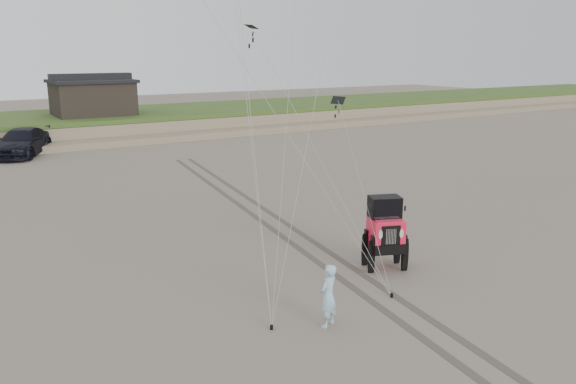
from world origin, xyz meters
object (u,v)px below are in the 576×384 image
object	(u,v)px
truck_c	(22,142)
man	(328,296)
jeep	(385,241)
cabin	(92,96)

from	to	relation	value
truck_c	man	distance (m)	30.62
truck_c	jeep	bearing A→B (deg)	-50.17
cabin	man	world-z (taller)	cabin
cabin	man	size ratio (longest dim) A/B	3.91
cabin	man	xyz separation A→B (m)	(-3.40, -37.53, -2.42)
jeep	man	world-z (taller)	jeep
truck_c	jeep	world-z (taller)	jeep
man	truck_c	bearing A→B (deg)	-108.69
man	cabin	bearing A→B (deg)	-119.57
cabin	jeep	size ratio (longest dim) A/B	1.28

